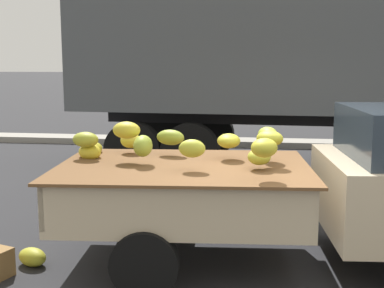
{
  "coord_description": "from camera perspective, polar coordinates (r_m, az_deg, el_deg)",
  "views": [
    {
      "loc": [
        -0.45,
        -5.07,
        2.16
      ],
      "look_at": [
        -1.24,
        0.61,
        1.24
      ],
      "focal_mm": 47.9,
      "sensor_mm": 36.0,
      "label": 1
    }
  ],
  "objects": [
    {
      "name": "ground",
      "position": [
        5.53,
        12.28,
        -14.11
      ],
      "size": [
        220.0,
        220.0,
        0.0
      ],
      "primitive_type": "plane",
      "color": "#28282B"
    },
    {
      "name": "curb_strip",
      "position": [
        13.51,
        9.68,
        0.08
      ],
      "size": [
        80.0,
        0.8,
        0.16
      ],
      "primitive_type": "cube",
      "color": "gray",
      "rests_on": "ground"
    },
    {
      "name": "pickup_truck",
      "position": [
        5.66,
        18.01,
        -4.41
      ],
      "size": [
        4.8,
        2.23,
        1.7
      ],
      "rotation": [
        0.0,
        0.0,
        0.08
      ],
      "color": "#CCB793",
      "rests_on": "ground"
    },
    {
      "name": "fallen_banana_bunch_near_tailgate",
      "position": [
        5.87,
        -17.35,
        -11.91
      ],
      "size": [
        0.42,
        0.37,
        0.19
      ],
      "primitive_type": "ellipsoid",
      "rotation": [
        0.0,
        0.0,
        5.8
      ],
      "color": "#ACAA29",
      "rests_on": "ground"
    }
  ]
}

